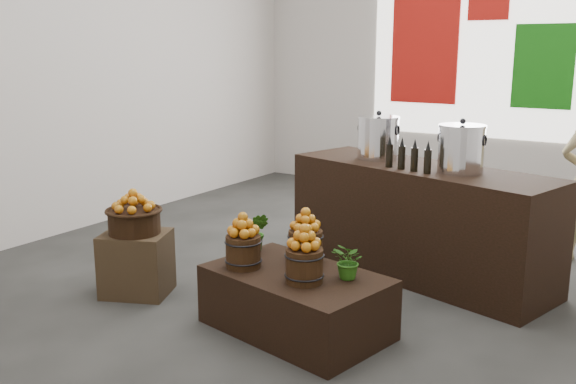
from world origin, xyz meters
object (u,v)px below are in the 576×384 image
Objects in this scene: counter at (419,221)px; stock_pot_center at (461,150)px; display_table at (296,302)px; stock_pot_left at (378,139)px; wicker_basket at (134,222)px; crate at (137,263)px.

counter is 6.47× the size of stock_pot_center.
stock_pot_center is at bearing 77.35° from display_table.
wicker_basket is at bearing -125.21° from stock_pot_left.
display_table is at bearing -85.31° from counter.
stock_pot_center reaches higher than crate.
crate is 1.40× the size of stock_pot_center.
wicker_basket is 0.17× the size of counter.
crate is 0.41× the size of display_table.
crate is 1.43m from display_table.
stock_pot_left is (-0.18, 1.66, 0.92)m from display_table.
crate is 0.34m from wicker_basket.
stock_pot_center is at bearing -14.87° from stock_pot_left.
display_table is 1.91m from stock_pot_left.
stock_pot_left reaches higher than wicker_basket.
counter is 6.47× the size of stock_pot_left.
crate is 2.73m from stock_pot_center.
wicker_basket is 2.23m from stock_pot_left.
counter is (1.71, 1.64, 0.22)m from crate.
stock_pot_left is (1.25, 1.77, 0.88)m from crate.
stock_pot_center is (0.63, 1.44, 0.92)m from display_table.
stock_pot_left is 0.85m from stock_pot_center.
counter is 0.81m from stock_pot_left.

